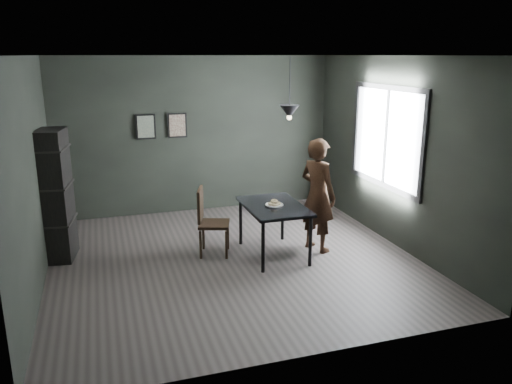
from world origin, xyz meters
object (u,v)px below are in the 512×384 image
object	(u,v)px
woman	(318,195)
pendant_lamp	(289,112)
cafe_table	(274,210)
shelf_unit	(56,195)
wood_chair	(208,217)
white_plate	(274,205)

from	to	relation	value
woman	pendant_lamp	xyz separation A→B (m)	(-0.43, 0.10, 1.21)
cafe_table	shelf_unit	world-z (taller)	shelf_unit
wood_chair	pendant_lamp	bearing A→B (deg)	7.61
shelf_unit	pendant_lamp	bearing A→B (deg)	-3.98
wood_chair	pendant_lamp	size ratio (longest dim) A/B	1.14
wood_chair	shelf_unit	world-z (taller)	shelf_unit
pendant_lamp	shelf_unit	bearing A→B (deg)	167.29
shelf_unit	wood_chair	bearing A→B (deg)	-5.34
woman	wood_chair	bearing A→B (deg)	54.41
cafe_table	woman	world-z (taller)	woman
white_plate	woman	bearing A→B (deg)	2.66
wood_chair	white_plate	bearing A→B (deg)	-2.88
wood_chair	shelf_unit	distance (m)	2.12
shelf_unit	cafe_table	bearing A→B (deg)	-6.87
cafe_table	wood_chair	bearing A→B (deg)	161.02
wood_chair	shelf_unit	xyz separation A→B (m)	(-2.03, 0.51, 0.36)
white_plate	wood_chair	xyz separation A→B (m)	(-0.89, 0.34, -0.20)
white_plate	cafe_table	bearing A→B (deg)	83.43
wood_chair	shelf_unit	size ratio (longest dim) A/B	0.53
white_plate	wood_chair	distance (m)	0.97
white_plate	woman	size ratio (longest dim) A/B	0.14
pendant_lamp	cafe_table	bearing A→B (deg)	-158.20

